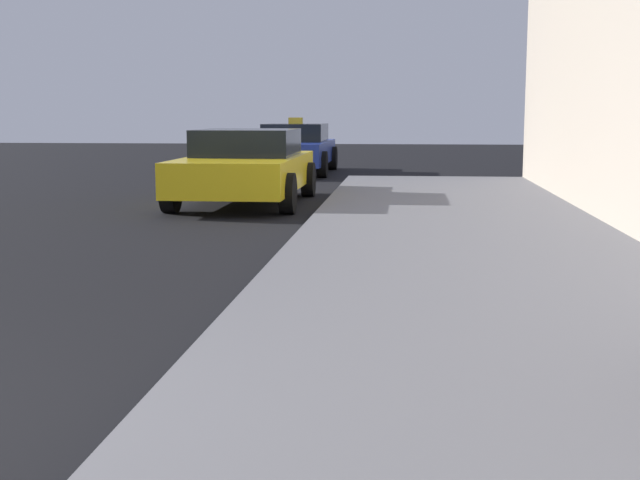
# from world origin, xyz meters

# --- Properties ---
(sidewalk) EXTENTS (4.00, 32.00, 0.15)m
(sidewalk) POSITION_xyz_m (4.00, 0.00, 0.07)
(sidewalk) COLOR slate
(sidewalk) RESTS_ON ground_plane
(car_yellow) EXTENTS (2.07, 4.44, 1.27)m
(car_yellow) POSITION_xyz_m (0.56, 11.19, 0.65)
(car_yellow) COLOR yellow
(car_yellow) RESTS_ON ground_plane
(car_blue) EXTENTS (1.94, 4.58, 1.43)m
(car_blue) POSITION_xyz_m (0.42, 18.82, 0.65)
(car_blue) COLOR #233899
(car_blue) RESTS_ON ground_plane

